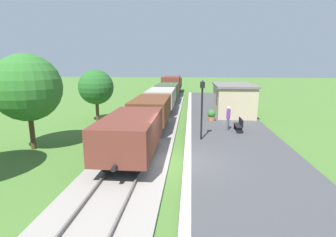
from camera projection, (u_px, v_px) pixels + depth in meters
The scene contains 15 objects.
ground_plane at pixel (179, 165), 12.76m from camera, with size 160.00×160.00×0.00m, color #47702D.
platform_slab at pixel (246, 165), 12.46m from camera, with size 6.00×60.00×0.25m, color #424244.
platform_edge_stripe at pixel (187, 160), 12.67m from camera, with size 0.36×60.00×0.01m, color silver.
track_ballast at pixel (131, 162), 12.95m from camera, with size 3.80×60.00×0.12m, color gray.
rail_near at pixel (145, 160), 12.86m from camera, with size 0.07×60.00×0.14m, color slate.
rail_far at pixel (117, 159), 12.98m from camera, with size 0.07×60.00×0.14m, color slate.
freight_train at pixel (165, 94), 29.29m from camera, with size 2.50×39.20×2.72m.
station_hut at pixel (233, 99), 23.98m from camera, with size 3.50×5.80×2.78m.
bench_near_hut at pixel (239, 125), 18.00m from camera, with size 0.42×1.50×0.91m.
bench_down_platform at pixel (222, 103), 28.07m from camera, with size 0.42×1.50×0.91m.
person_waiting at pixel (228, 117), 18.25m from camera, with size 0.32×0.43×1.71m.
potted_planter at pixel (211, 115), 21.26m from camera, with size 0.64×0.64×0.92m.
lamp_post_near at pixel (202, 99), 15.67m from camera, with size 0.28×0.28×3.70m.
tree_trackside_mid at pixel (27, 88), 14.45m from camera, with size 3.75×3.75×5.45m.
tree_trackside_far at pixel (96, 87), 21.81m from camera, with size 2.92×2.92×4.39m.
Camera 1 is at (0.50, -12.00, 4.91)m, focal length 27.77 mm.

